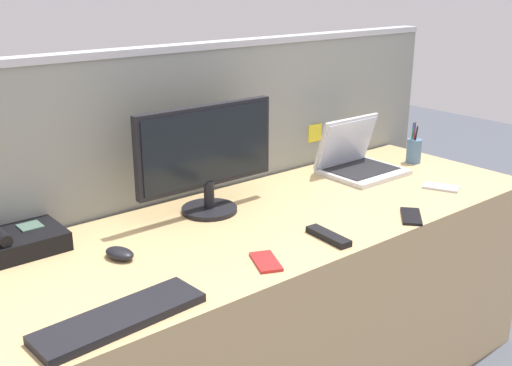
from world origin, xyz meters
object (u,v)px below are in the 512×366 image
cell_phone_red_case (266,262)px  cell_phone_black_slab (411,216)px  cell_phone_silver_slab (441,187)px  desktop_monitor (207,154)px  pen_cup (414,150)px  desk_phone (23,240)px  laptop (357,160)px  keyboard_main (120,318)px  tv_remote (328,236)px  computer_mouse_right_hand (120,253)px

cell_phone_red_case → cell_phone_black_slab: same height
cell_phone_silver_slab → desktop_monitor: bearing=131.7°
pen_cup → cell_phone_silver_slab: (-0.20, -0.29, -0.05)m
desktop_monitor → desk_phone: size_ratio=2.45×
desk_phone → cell_phone_red_case: size_ratio=1.69×
cell_phone_silver_slab → laptop: bearing=82.0°
keyboard_main → pen_cup: pen_cup is taller
cell_phone_red_case → desktop_monitor: bearing=99.8°
desktop_monitor → keyboard_main: bearing=-141.3°
laptop → cell_phone_black_slab: bearing=-117.1°
cell_phone_red_case → tv_remote: size_ratio=0.76×
desktop_monitor → tv_remote: 0.50m
keyboard_main → tv_remote: bearing=-1.5°
desk_phone → tv_remote: (0.77, -0.52, -0.02)m
desktop_monitor → cell_phone_silver_slab: desktop_monitor is taller
computer_mouse_right_hand → cell_phone_black_slab: 0.98m
keyboard_main → cell_phone_red_case: (0.47, 0.02, -0.01)m
cell_phone_black_slab → tv_remote: 0.35m
desktop_monitor → keyboard_main: 0.77m
cell_phone_black_slab → cell_phone_silver_slab: bearing=67.4°
cell_phone_silver_slab → tv_remote: 0.69m
desktop_monitor → computer_mouse_right_hand: size_ratio=5.35×
desk_phone → keyboard_main: size_ratio=0.52×
computer_mouse_right_hand → cell_phone_red_case: computer_mouse_right_hand is taller
cell_phone_red_case → cell_phone_silver_slab: bearing=27.6°
cell_phone_silver_slab → tv_remote: size_ratio=0.78×
keyboard_main → cell_phone_black_slab: keyboard_main is taller
laptop → desk_phone: laptop is taller
desk_phone → computer_mouse_right_hand: desk_phone is taller
computer_mouse_right_hand → desktop_monitor: bearing=3.9°
pen_cup → cell_phone_silver_slab: pen_cup is taller
pen_cup → tv_remote: bearing=-158.6°
keyboard_main → cell_phone_silver_slab: bearing=0.0°
desk_phone → cell_phone_black_slab: (1.12, -0.58, -0.03)m
pen_cup → cell_phone_red_case: (-1.15, -0.35, -0.05)m
desktop_monitor → desk_phone: 0.64m
desk_phone → cell_phone_red_case: 0.73m
cell_phone_silver_slab → desk_phone: bearing=138.2°
keyboard_main → laptop: bearing=14.8°
keyboard_main → cell_phone_black_slab: size_ratio=2.82×
pen_cup → computer_mouse_right_hand: bearing=-177.6°
desktop_monitor → tv_remote: desktop_monitor is taller
computer_mouse_right_hand → keyboard_main: bearing=-132.8°
pen_cup → cell_phone_silver_slab: bearing=-125.1°
cell_phone_red_case → cell_phone_silver_slab: same height
laptop → tv_remote: 0.72m
desk_phone → computer_mouse_right_hand: size_ratio=2.18×
pen_cup → cell_phone_black_slab: 0.67m
desk_phone → tv_remote: size_ratio=1.28×
laptop → cell_phone_silver_slab: laptop is taller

